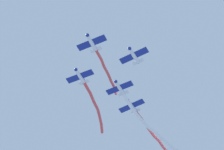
# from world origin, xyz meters

# --- Properties ---
(airplane_lead) EXTENTS (6.40, 6.45, 1.86)m
(airplane_lead) POSITION_xyz_m (-5.39, -5.31, 78.52)
(airplane_lead) COLOR silver
(smoke_trail_lead) EXTENTS (10.08, 12.03, 1.80)m
(smoke_trail_lead) POSITION_xyz_m (1.37, 2.12, 78.74)
(smoke_trail_lead) COLOR #DB4C4C
(airplane_left_wing) EXTENTS (6.08, 6.75, 1.86)m
(airplane_left_wing) POSITION_xyz_m (5.36, -5.76, 78.12)
(airplane_left_wing) COLOR silver
(airplane_right_wing) EXTENTS (6.42, 6.44, 1.86)m
(airplane_right_wing) POSITION_xyz_m (-4.93, 5.45, 78.82)
(airplane_right_wing) COLOR silver
(smoke_trail_right_wing) EXTENTS (11.32, 16.74, 1.76)m
(smoke_trail_right_wing) POSITION_xyz_m (2.72, 14.98, 79.11)
(smoke_trail_right_wing) COLOR #DB4C4C
(airplane_slot) EXTENTS (6.24, 6.60, 1.86)m
(airplane_slot) POSITION_xyz_m (5.82, 4.99, 78.32)
(airplane_slot) COLOR silver
(smoke_trail_slot) EXTENTS (28.85, 16.03, 2.41)m
(smoke_trail_slot) POSITION_xyz_m (21.10, 15.63, 77.70)
(smoke_trail_slot) COLOR white
(airplane_trail) EXTENTS (6.05, 6.82, 1.86)m
(airplane_trail) POSITION_xyz_m (11.43, 10.15, 78.92)
(airplane_trail) COLOR silver
(smoke_trail_trail) EXTENTS (20.11, 15.97, 1.97)m
(smoke_trail_trail) POSITION_xyz_m (23.18, 19.41, 78.93)
(smoke_trail_trail) COLOR #DB4C4C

